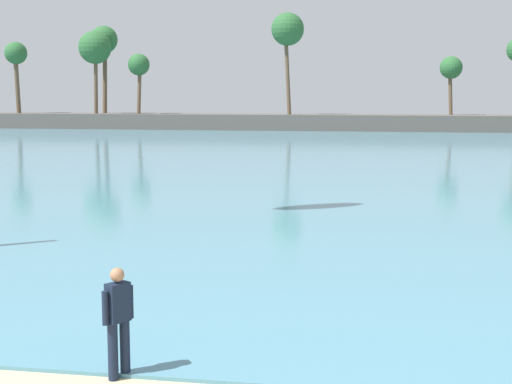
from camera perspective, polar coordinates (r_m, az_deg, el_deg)
sea at (r=68.21m, az=5.28°, el=3.92°), size 220.00×115.20×0.06m
palm_headland at (r=85.68m, az=5.52°, el=6.18°), size 117.37×6.12×12.98m
person_at_waterline at (r=11.45m, az=-10.30°, el=-9.37°), size 0.35×0.48×1.67m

